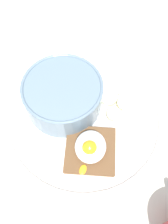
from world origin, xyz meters
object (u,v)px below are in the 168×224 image
at_px(banana_slice_right, 114,115).
at_px(banana_slice_inner, 116,89).
at_px(oatmeal_bowl, 63,95).
at_px(poached_egg, 90,147).
at_px(banana_slice_left, 124,104).
at_px(banana_slice_front, 109,98).
at_px(banana_slice_back, 101,84).
at_px(toast_slice, 90,150).

relative_size(banana_slice_right, banana_slice_inner, 0.99).
distance_m(oatmeal_bowl, poached_egg, 0.11).
distance_m(oatmeal_bowl, banana_slice_left, 0.12).
relative_size(banana_slice_front, banana_slice_right, 1.18).
height_order(banana_slice_left, banana_slice_right, banana_slice_left).
relative_size(banana_slice_left, banana_slice_back, 1.14).
xyz_separation_m(toast_slice, poached_egg, (0.00, -0.00, 0.02)).
height_order(oatmeal_bowl, poached_egg, oatmeal_bowl).
relative_size(toast_slice, poached_egg, 1.19).
bearing_deg(banana_slice_right, banana_slice_front, -160.86).
xyz_separation_m(oatmeal_bowl, banana_slice_front, (-0.02, 0.09, -0.03)).
relative_size(oatmeal_bowl, poached_egg, 1.90).
distance_m(banana_slice_back, banana_slice_right, 0.08).
distance_m(poached_egg, banana_slice_back, 0.15).
height_order(banana_slice_front, banana_slice_right, banana_slice_front).
bearing_deg(banana_slice_inner, banana_slice_back, -105.00).
distance_m(poached_egg, banana_slice_inner, 0.15).
height_order(banana_slice_front, banana_slice_left, same).
distance_m(oatmeal_bowl, banana_slice_back, 0.09).
xyz_separation_m(banana_slice_front, banana_slice_left, (0.01, 0.03, -0.00)).
distance_m(banana_slice_front, banana_slice_right, 0.04).
bearing_deg(banana_slice_front, oatmeal_bowl, -76.55).
bearing_deg(oatmeal_bowl, banana_slice_front, 103.45).
distance_m(toast_slice, banana_slice_front, 0.12).
relative_size(banana_slice_back, banana_slice_right, 0.99).
relative_size(poached_egg, banana_slice_front, 1.72).
relative_size(toast_slice, banana_slice_front, 2.05).
height_order(poached_egg, banana_slice_back, poached_egg).
bearing_deg(banana_slice_inner, poached_egg, -15.76).
xyz_separation_m(poached_egg, banana_slice_back, (-0.15, 0.01, -0.02)).
height_order(toast_slice, poached_egg, poached_egg).
bearing_deg(banana_slice_back, poached_egg, -3.09).
xyz_separation_m(toast_slice, banana_slice_back, (-0.15, 0.01, -0.00)).
relative_size(toast_slice, banana_slice_inner, 2.41).
height_order(toast_slice, banana_slice_left, banana_slice_left).
relative_size(toast_slice, banana_slice_back, 2.46).
bearing_deg(banana_slice_back, banana_slice_front, 28.93).
relative_size(poached_egg, banana_slice_left, 1.82).
height_order(banana_slice_back, banana_slice_right, banana_slice_right).
relative_size(poached_egg, banana_slice_back, 2.07).
bearing_deg(banana_slice_back, toast_slice, -3.02).
bearing_deg(poached_egg, banana_slice_front, 167.57).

